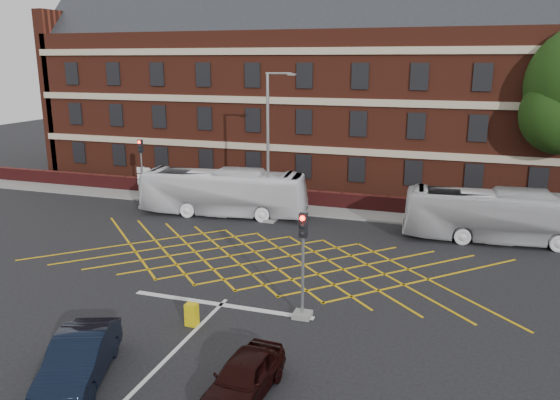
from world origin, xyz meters
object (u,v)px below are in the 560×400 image
(bus_right, at_px, (501,216))
(direction_signs, at_px, (144,177))
(traffic_light_far, at_px, (142,174))
(car_maroon, at_px, (244,377))
(utility_cabinet, at_px, (192,315))
(bus_left, at_px, (223,192))
(car_navy, at_px, (79,359))
(traffic_light_near, at_px, (303,276))
(street_lamp, at_px, (269,172))

(bus_right, height_order, direction_signs, bus_right)
(bus_right, bearing_deg, traffic_light_far, 79.38)
(car_maroon, relative_size, utility_cabinet, 4.33)
(bus_left, height_order, bus_right, bus_left)
(direction_signs, distance_m, utility_cabinet, 21.95)
(bus_right, height_order, traffic_light_far, traffic_light_far)
(bus_left, xyz_separation_m, direction_signs, (-7.85, 3.07, -0.14))
(car_navy, height_order, traffic_light_far, traffic_light_far)
(bus_left, bearing_deg, car_navy, -175.82)
(traffic_light_near, relative_size, utility_cabinet, 4.86)
(car_maroon, xyz_separation_m, street_lamp, (-5.45, 17.77, 2.53))
(traffic_light_far, bearing_deg, car_navy, -62.61)
(traffic_light_near, xyz_separation_m, traffic_light_far, (-16.65, 15.14, 0.00))
(car_maroon, bearing_deg, traffic_light_far, 131.84)
(bus_right, xyz_separation_m, direction_signs, (-24.76, 3.22, -0.10))
(traffic_light_far, bearing_deg, utility_cabinet, -53.17)
(car_maroon, bearing_deg, street_lamp, 110.51)
(bus_left, xyz_separation_m, traffic_light_near, (9.01, -12.60, 0.25))
(bus_right, distance_m, car_maroon, 19.81)
(bus_right, xyz_separation_m, street_lamp, (-13.57, -0.27, 1.70))
(bus_left, bearing_deg, bus_right, -96.87)
(traffic_light_near, bearing_deg, traffic_light_far, 137.72)
(car_maroon, bearing_deg, direction_signs, 131.49)
(car_maroon, bearing_deg, bus_left, 119.21)
(traffic_light_far, distance_m, direction_signs, 0.69)
(direction_signs, bearing_deg, bus_right, -7.42)
(bus_right, distance_m, traffic_light_near, 14.75)
(street_lamp, bearing_deg, bus_left, 172.75)
(bus_right, xyz_separation_m, utility_cabinet, (-11.73, -14.42, -1.04))
(car_maroon, bearing_deg, bus_right, 69.22)
(street_lamp, bearing_deg, car_maroon, -72.95)
(bus_right, height_order, traffic_light_near, traffic_light_near)
(traffic_light_near, relative_size, direction_signs, 1.94)
(car_navy, xyz_separation_m, traffic_light_far, (-11.18, 21.57, 1.01))
(traffic_light_far, bearing_deg, traffic_light_near, -42.28)
(street_lamp, bearing_deg, traffic_light_far, 164.91)
(bus_right, xyz_separation_m, car_maroon, (-8.13, -18.04, -0.83))
(utility_cabinet, bearing_deg, street_lamp, 97.41)
(traffic_light_far, distance_m, utility_cabinet, 21.41)
(traffic_light_near, distance_m, traffic_light_far, 22.50)
(utility_cabinet, bearing_deg, car_maroon, -45.13)
(bus_right, height_order, street_lamp, street_lamp)
(car_maroon, xyz_separation_m, traffic_light_far, (-16.42, 20.73, 1.12))
(car_navy, distance_m, car_maroon, 5.31)
(car_maroon, bearing_deg, utility_cabinet, 138.33)
(bus_right, relative_size, car_maroon, 2.78)
(bus_left, xyz_separation_m, utility_cabinet, (5.17, -14.57, -1.07))
(traffic_light_far, bearing_deg, street_lamp, -15.09)
(traffic_light_near, height_order, street_lamp, street_lamp)
(car_navy, height_order, car_maroon, car_navy)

